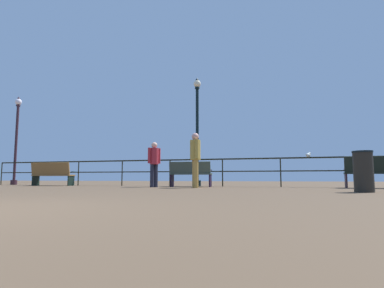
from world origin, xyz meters
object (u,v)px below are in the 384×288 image
at_px(person_by_bench, 154,161).
at_px(person_at_railing, 195,156).
at_px(bench_near_right, 374,171).
at_px(lamppost_center, 197,127).
at_px(lamppost_left, 16,136).
at_px(seagull_on_rail, 308,155).
at_px(trash_bin, 363,171).
at_px(bench_far_left, 52,173).
at_px(bench_near_left, 190,173).

xyz_separation_m(person_by_bench, person_at_railing, (1.56, -0.30, 0.12)).
height_order(bench_near_right, lamppost_center, lamppost_center).
distance_m(lamppost_left, lamppost_center, 8.88).
xyz_separation_m(seagull_on_rail, trash_bin, (0.91, -3.96, -0.66)).
relative_size(lamppost_center, seagull_on_rail, 11.84).
bearing_deg(bench_far_left, seagull_on_rail, 4.34).
distance_m(bench_near_right, trash_bin, 3.34).
bearing_deg(bench_near_right, lamppost_left, 176.27).
distance_m(bench_near_right, seagull_on_rail, 2.07).
bearing_deg(trash_bin, bench_near_left, 147.04).
height_order(person_by_bench, trash_bin, person_by_bench).
bearing_deg(person_by_bench, trash_bin, -21.36).
bearing_deg(lamppost_left, bench_far_left, -18.28).
relative_size(bench_near_right, lamppost_center, 0.39).
bearing_deg(seagull_on_rail, person_by_bench, -162.39).
bearing_deg(seagull_on_rail, bench_near_right, -22.39).
relative_size(lamppost_center, person_by_bench, 2.78).
bearing_deg(lamppost_center, lamppost_left, -180.00).
xyz_separation_m(bench_far_left, bench_near_left, (5.96, 0.01, -0.01)).
height_order(lamppost_center, seagull_on_rail, lamppost_center).
distance_m(lamppost_center, trash_bin, 6.75).
relative_size(bench_near_left, person_at_railing, 0.87).
height_order(lamppost_center, trash_bin, lamppost_center).
bearing_deg(bench_near_left, bench_near_right, -0.11).
bearing_deg(lamppost_left, lamppost_center, 0.00).
bearing_deg(lamppost_center, bench_near_left, -89.24).
xyz_separation_m(lamppost_center, person_at_railing, (0.53, -2.13, -1.29)).
bearing_deg(lamppost_left, bench_near_right, -3.73).
height_order(bench_near_right, person_at_railing, person_at_railing).
bearing_deg(lamppost_center, bench_far_left, -170.77).
xyz_separation_m(bench_near_right, person_at_railing, (-5.38, -1.16, 0.47)).
xyz_separation_m(bench_near_right, lamppost_left, (-14.79, 0.97, 1.73)).
bearing_deg(person_by_bench, bench_near_left, 39.94).
bearing_deg(bench_far_left, bench_near_left, 0.13).
height_order(person_at_railing, seagull_on_rail, person_at_railing).
height_order(person_by_bench, seagull_on_rail, person_by_bench).
relative_size(bench_near_left, trash_bin, 1.69).
distance_m(bench_near_left, lamppost_center, 2.03).
height_order(lamppost_center, person_by_bench, lamppost_center).
bearing_deg(seagull_on_rail, lamppost_center, 177.09).
bearing_deg(trash_bin, person_at_railing, 155.28).
relative_size(bench_near_left, lamppost_center, 0.36).
xyz_separation_m(bench_far_left, lamppost_center, (5.95, 0.97, 1.79)).
distance_m(lamppost_center, seagull_on_rail, 4.24).
height_order(bench_far_left, trash_bin, bench_far_left).
distance_m(bench_far_left, person_by_bench, 5.01).
height_order(bench_far_left, seagull_on_rail, seagull_on_rail).
bearing_deg(bench_far_left, lamppost_center, 9.23).
xyz_separation_m(bench_far_left, lamppost_left, (-2.93, 0.97, 1.76)).
relative_size(lamppost_left, trash_bin, 4.60).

